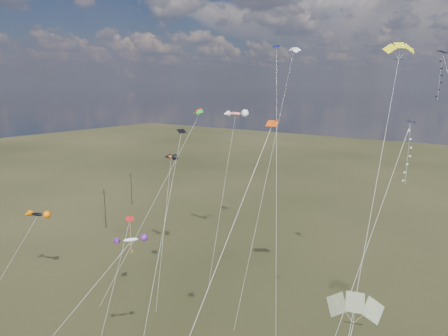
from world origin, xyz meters
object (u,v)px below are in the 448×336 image
Objects in this scene: diamond_black_high at (446,93)px; parafoil_yellow at (400,47)px; utility_pole_near at (105,208)px; utility_pole_far at (131,188)px; novelty_black_orange at (37,214)px.

diamond_black_high is 10.77m from parafoil_yellow.
utility_pole_near is 62.65m from diamond_black_high.
parafoil_yellow reaches higher than diamond_black_high.
diamond_black_high reaches higher than utility_pole_near.
utility_pole_near is at bearing -178.45° from diamond_black_high.
novelty_black_orange is (19.48, -34.23, 6.42)m from utility_pole_far.
utility_pole_far is at bearing 169.35° from diamond_black_high.
diamond_black_high is 54.19m from novelty_black_orange.
utility_pole_far is at bearing 160.93° from parafoil_yellow.
utility_pole_near is at bearing 119.58° from novelty_black_orange.
utility_pole_far is 0.24× the size of parafoil_yellow.
novelty_black_orange is at bearing -60.35° from utility_pole_far.
novelty_black_orange is at bearing -154.93° from diamond_black_high.
parafoil_yellow is (-3.07, -9.37, 4.35)m from diamond_black_high.
novelty_black_orange is (-46.62, -21.81, -16.96)m from diamond_black_high.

